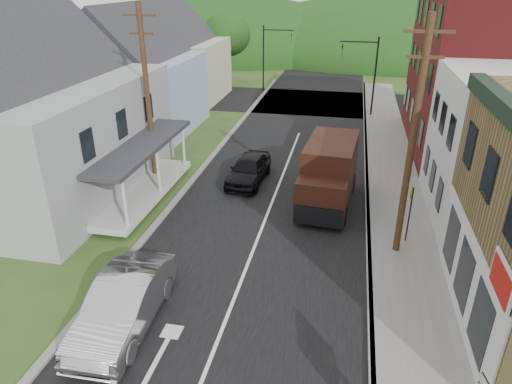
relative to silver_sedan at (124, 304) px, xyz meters
The scene contains 22 objects.
ground 4.05m from the silver_sedan, 40.82° to the left, with size 120.00×120.00×0.00m, color #2D4719.
road 12.97m from the silver_sedan, 76.58° to the left, with size 9.00×90.00×0.02m, color black.
cross_road 29.76m from the silver_sedan, 84.20° to the left, with size 60.00×9.00×0.02m, color black.
sidewalk_right 13.86m from the silver_sedan, 49.96° to the left, with size 2.80×55.00×0.15m, color slate.
curb_right 13.03m from the silver_sedan, 54.51° to the left, with size 0.20×55.00×0.15m, color slate.
curb_left 10.75m from the silver_sedan, 98.83° to the left, with size 0.30×55.00×0.12m, color slate.
storefront_red 24.62m from the silver_sedan, 53.87° to the left, with size 8.00×12.00×10.00m, color maroon.
house_gray 12.90m from the silver_sedan, 136.30° to the left, with size 10.20×12.24×8.35m.
house_blue 21.36m from the silver_sedan, 112.20° to the left, with size 7.14×8.16×7.28m.
house_cream 29.97m from the silver_sedan, 106.55° to the left, with size 7.14×8.16×7.28m.
utility_pole_right 11.22m from the silver_sedan, 35.31° to the left, with size 1.60×0.26×9.00m.
utility_pole_left 11.80m from the silver_sedan, 108.26° to the left, with size 1.60×0.26×9.00m.
traffic_signal_right 27.26m from the silver_sedan, 74.36° to the left, with size 2.87×0.20×6.00m.
traffic_signal_left 33.25m from the silver_sedan, 92.25° to the left, with size 2.87×0.20×6.00m.
tree_left_b 20.62m from the silver_sedan, 133.80° to the left, with size 4.80×4.80×6.94m.
tree_left_c 28.15m from the silver_sedan, 125.30° to the left, with size 5.80×5.80×8.41m.
tree_left_d 35.34m from the silver_sedan, 99.83° to the left, with size 4.80×4.80×6.94m.
forested_ridge 57.68m from the silver_sedan, 87.01° to the left, with size 90.00×30.00×16.00m, color #193610.
silver_sedan is the anchor object (origin of this frame).
dark_sedan 11.77m from the silver_sedan, 83.45° to the left, with size 1.72×4.28×1.46m, color black.
delivery_van 11.41m from the silver_sedan, 60.45° to the left, with size 2.64×5.61×3.05m.
warning_sign 11.37m from the silver_sedan, 37.30° to the left, with size 0.20×0.69×2.55m.
Camera 1 is at (3.28, -12.77, 10.00)m, focal length 32.00 mm.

